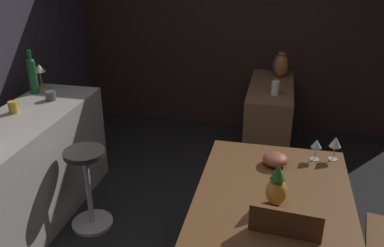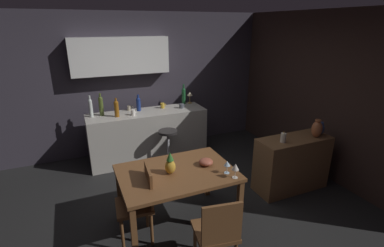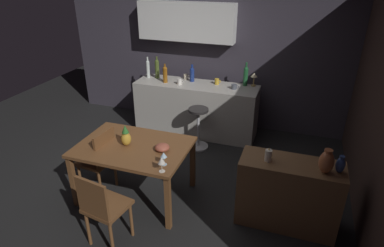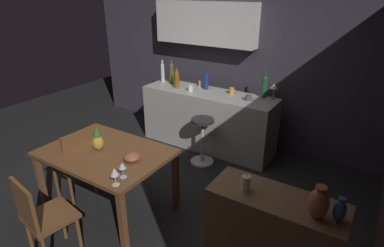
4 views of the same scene
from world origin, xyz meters
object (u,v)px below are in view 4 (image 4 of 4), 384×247
Objects in this scene: wine_glass_right at (114,172)px; cup_white at (190,88)px; pineapple_centerpiece at (98,140)px; fruit_bowl at (132,157)px; chair_near_window at (75,161)px; vase_copper at (318,203)px; wine_bottle_amber at (177,78)px; pillar_candle_tall at (246,183)px; cup_cream at (201,84)px; cup_slate at (248,98)px; wine_bottle_cobalt at (206,80)px; wine_bottle_green at (265,86)px; cup_mustard at (232,91)px; vase_ceramic_blue at (340,210)px; bar_stool at (202,140)px; wine_bottle_olive at (171,72)px; dining_table at (106,158)px; chair_by_doorway at (43,217)px; wine_bottle_clear at (163,72)px; sideboard_cabinet at (272,237)px; counter_lamp at (274,88)px; wine_glass_left at (122,166)px.

cup_white is at bearing 106.15° from wine_glass_right.
pineapple_centerpiece is 0.47m from fruit_bowl.
chair_near_window is 2.69m from vase_copper.
pineapple_centerpiece is 1.88m from cup_white.
pillar_candle_tall is at bearing -42.83° from wine_bottle_amber.
cup_cream is 0.69× the size of pillar_candle_tall.
wine_bottle_cobalt is at bearing 169.20° from cup_slate.
cup_white is at bearing 133.31° from pillar_candle_tall.
cup_slate is at bearing 4.61° from cup_white.
wine_bottle_green is 0.49m from cup_mustard.
cup_cream is 0.31m from cup_white.
pineapple_centerpiece is 0.83× the size of wine_bottle_amber.
pillar_candle_tall is 0.82× the size of vase_ceramic_blue.
cup_cream reaches higher than bar_stool.
wine_bottle_olive reaches higher than wine_glass_right.
dining_table is 12.32× the size of cup_cream.
wine_bottle_cobalt reaches higher than pineapple_centerpiece.
vase_copper is (2.28, -1.84, -0.00)m from cup_white.
wine_bottle_olive is at bearing 137.65° from pillar_candle_tall.
cup_white is (-1.05, -0.31, -0.13)m from wine_bottle_green.
pineapple_centerpiece is 2.15m from cup_slate.
fruit_bowl is at bearing -177.71° from pillar_candle_tall.
chair_by_doorway is 3.36× the size of vase_copper.
wine_bottle_clear is 1.73m from wine_bottle_green.
cup_white is 0.69× the size of pillar_candle_tall.
wine_bottle_amber reaches higher than sideboard_cabinet.
pineapple_centerpiece reaches higher than sideboard_cabinet.
wine_bottle_green is 3.59× the size of cup_cream.
wine_bottle_olive is 3.53× the size of cup_cream.
vase_copper is (0.32, -0.08, 0.54)m from sideboard_cabinet.
bar_stool is 3.94× the size of wine_glass_right.
cup_slate is at bearing -137.22° from counter_lamp.
wine_bottle_cobalt reaches higher than bar_stool.
vase_copper reaches higher than fruit_bowl.
cup_cream is at bearing 170.44° from cup_mustard.
chair_by_doorway is at bearing -126.23° from wine_glass_left.
vase_ceramic_blue is (2.69, -1.82, -0.14)m from wine_bottle_amber.
counter_lamp is (0.57, 2.45, 0.20)m from wine_glass_left.
sideboard_cabinet is 3.34m from wine_bottle_clear.
cup_mustard is at bearing 82.12° from chair_by_doorway.
fruit_bowl is 2.04m from wine_bottle_amber.
pineapple_centerpiece is at bearing -118.10° from counter_lamp.
wine_bottle_clear is at bearing 118.45° from wine_glass_right.
cup_white is at bearing -21.84° from wine_bottle_olive.
vase_copper is (1.36, -1.92, 0.01)m from cup_slate.
wine_bottle_green is at bearing 60.20° from cup_slate.
dining_table reaches higher than bar_stool.
bar_stool is 3.58× the size of vase_ceramic_blue.
vase_copper reaches higher than wine_glass_right.
cup_slate is 0.46× the size of vase_copper.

